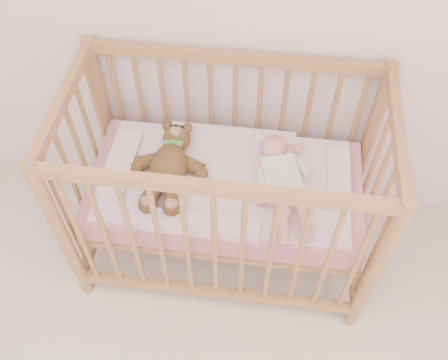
# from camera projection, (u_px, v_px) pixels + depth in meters

# --- Properties ---
(crib) EXTENTS (1.36, 0.76, 1.00)m
(crib) POSITION_uv_depth(u_px,v_px,m) (225.00, 187.00, 2.28)
(crib) COLOR #AC7049
(crib) RESTS_ON floor
(mattress) EXTENTS (1.22, 0.62, 0.13)m
(mattress) POSITION_uv_depth(u_px,v_px,m) (225.00, 189.00, 2.29)
(mattress) COLOR #CB7E8E
(mattress) RESTS_ON crib
(blanket) EXTENTS (1.10, 0.58, 0.06)m
(blanket) POSITION_uv_depth(u_px,v_px,m) (225.00, 179.00, 2.23)
(blanket) COLOR #E9A0B8
(blanket) RESTS_ON mattress
(baby) EXTENTS (0.42, 0.63, 0.14)m
(baby) POSITION_uv_depth(u_px,v_px,m) (282.00, 178.00, 2.14)
(baby) COLOR silver
(baby) RESTS_ON blanket
(teddy_bear) EXTENTS (0.36, 0.51, 0.14)m
(teddy_bear) POSITION_uv_depth(u_px,v_px,m) (169.00, 165.00, 2.17)
(teddy_bear) COLOR brown
(teddy_bear) RESTS_ON blanket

